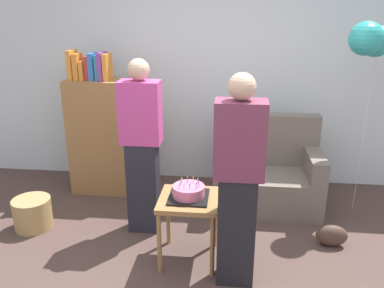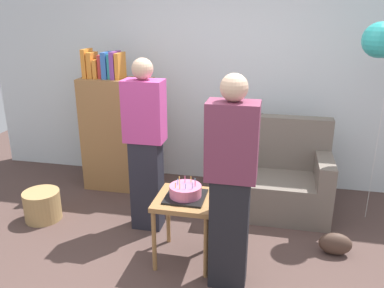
# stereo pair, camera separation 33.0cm
# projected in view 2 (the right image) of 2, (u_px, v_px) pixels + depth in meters

# --- Properties ---
(ground_plane) EXTENTS (8.00, 8.00, 0.00)m
(ground_plane) POSITION_uv_depth(u_px,v_px,m) (188.00, 280.00, 3.11)
(ground_plane) COLOR #4C3833
(wall_back) EXTENTS (6.00, 0.10, 2.70)m
(wall_back) POSITION_uv_depth(u_px,v_px,m) (227.00, 70.00, 4.56)
(wall_back) COLOR silver
(wall_back) RESTS_ON ground_plane
(couch) EXTENTS (1.10, 0.70, 0.96)m
(couch) POSITION_uv_depth(u_px,v_px,m) (275.00, 179.00, 4.12)
(couch) COLOR #6B6056
(couch) RESTS_ON ground_plane
(bookshelf) EXTENTS (0.80, 0.36, 1.61)m
(bookshelf) POSITION_uv_depth(u_px,v_px,m) (118.00, 131.00, 4.52)
(bookshelf) COLOR olive
(bookshelf) RESTS_ON ground_plane
(side_table) EXTENTS (0.48, 0.48, 0.57)m
(side_table) POSITION_uv_depth(u_px,v_px,m) (186.00, 207.00, 3.22)
(side_table) COLOR olive
(side_table) RESTS_ON ground_plane
(birthday_cake) EXTENTS (0.32, 0.32, 0.17)m
(birthday_cake) POSITION_uv_depth(u_px,v_px,m) (185.00, 192.00, 3.18)
(birthday_cake) COLOR black
(birthday_cake) RESTS_ON side_table
(person_blowing_candles) EXTENTS (0.36, 0.22, 1.63)m
(person_blowing_candles) POSITION_uv_depth(u_px,v_px,m) (146.00, 146.00, 3.62)
(person_blowing_candles) COLOR #23232D
(person_blowing_candles) RESTS_ON ground_plane
(person_holding_cake) EXTENTS (0.36, 0.22, 1.63)m
(person_holding_cake) POSITION_uv_depth(u_px,v_px,m) (231.00, 185.00, 2.82)
(person_holding_cake) COLOR black
(person_holding_cake) RESTS_ON ground_plane
(wicker_basket) EXTENTS (0.36, 0.36, 0.30)m
(wicker_basket) POSITION_uv_depth(u_px,v_px,m) (42.00, 205.00, 3.96)
(wicker_basket) COLOR #A88451
(wicker_basket) RESTS_ON ground_plane
(handbag) EXTENTS (0.28, 0.14, 0.20)m
(handbag) POSITION_uv_depth(u_px,v_px,m) (335.00, 244.00, 3.40)
(handbag) COLOR #473328
(handbag) RESTS_ON ground_plane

